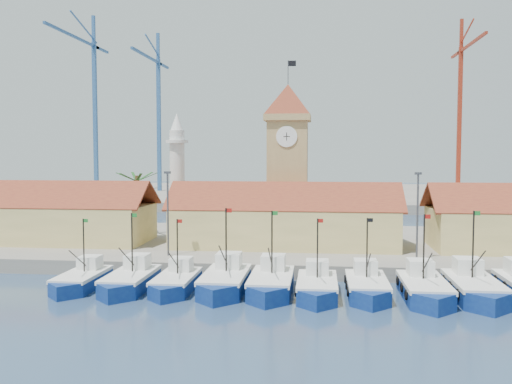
# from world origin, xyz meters

# --- Properties ---
(ground) EXTENTS (400.00, 400.00, 0.00)m
(ground) POSITION_xyz_m (0.00, 0.00, 0.00)
(ground) COLOR #1B2F48
(ground) RESTS_ON ground
(quay) EXTENTS (140.00, 32.00, 1.50)m
(quay) POSITION_xyz_m (0.00, 24.00, 0.75)
(quay) COLOR gray
(quay) RESTS_ON ground
(terminal) EXTENTS (240.00, 80.00, 2.00)m
(terminal) POSITION_xyz_m (0.00, 110.00, 1.00)
(terminal) COLOR gray
(terminal) RESTS_ON ground
(boat_0) EXTENTS (3.26, 8.93, 6.75)m
(boat_0) POSITION_xyz_m (-17.67, 2.47, 0.70)
(boat_0) COLOR navy
(boat_0) RESTS_ON ground
(boat_1) EXTENTS (3.55, 9.73, 7.36)m
(boat_1) POSITION_xyz_m (-13.03, 2.37, 0.76)
(boat_1) COLOR navy
(boat_1) RESTS_ON ground
(boat_2) EXTENTS (3.30, 9.03, 6.83)m
(boat_2) POSITION_xyz_m (-8.78, 2.48, 0.71)
(boat_2) COLOR navy
(boat_2) RESTS_ON ground
(boat_3) EXTENTS (3.81, 10.43, 7.89)m
(boat_3) POSITION_xyz_m (-4.35, 2.79, 0.82)
(boat_3) COLOR navy
(boat_3) RESTS_ON ground
(boat_4) EXTENTS (3.72, 10.19, 7.71)m
(boat_4) POSITION_xyz_m (-0.14, 2.60, 0.80)
(boat_4) COLOR navy
(boat_4) RESTS_ON ground
(boat_5) EXTENTS (3.44, 9.41, 7.12)m
(boat_5) POSITION_xyz_m (3.94, 1.90, 0.74)
(boat_5) COLOR navy
(boat_5) RESTS_ON ground
(boat_6) EXTENTS (3.46, 9.48, 7.17)m
(boat_6) POSITION_xyz_m (8.27, 2.43, 0.74)
(boat_6) COLOR navy
(boat_6) RESTS_ON ground
(boat_7) EXTENTS (3.69, 10.10, 7.64)m
(boat_7) POSITION_xyz_m (13.04, 1.86, 0.79)
(boat_7) COLOR navy
(boat_7) RESTS_ON ground
(boat_8) EXTENTS (3.83, 10.48, 7.93)m
(boat_8) POSITION_xyz_m (17.30, 2.51, 0.82)
(boat_8) COLOR navy
(boat_8) RESTS_ON ground
(hall_left) EXTENTS (31.20, 10.13, 7.61)m
(hall_left) POSITION_xyz_m (-32.00, 20.00, 3.99)
(hall_left) COLOR #E5CC7E
(hall_left) RESTS_ON quay
(hall_center) EXTENTS (27.04, 10.13, 7.61)m
(hall_center) POSITION_xyz_m (0.00, 20.00, 3.99)
(hall_center) COLOR #E5CC7E
(hall_center) RESTS_ON quay
(clock_tower) EXTENTS (5.80, 5.80, 22.70)m
(clock_tower) POSITION_xyz_m (0.00, 26.00, 11.96)
(clock_tower) COLOR tan
(clock_tower) RESTS_ON quay
(minaret) EXTENTS (3.00, 3.00, 16.30)m
(minaret) POSITION_xyz_m (-15.00, 28.00, 9.73)
(minaret) COLOR silver
(minaret) RESTS_ON quay
(palm_tree) EXTENTS (5.60, 5.03, 8.39)m
(palm_tree) POSITION_xyz_m (-20.00, 26.00, 6.25)
(palm_tree) COLOR brown
(palm_tree) RESTS_ON quay
(lamp_posts) EXTENTS (80.70, 0.25, 9.03)m
(lamp_posts) POSITION_xyz_m (0.50, 12.00, 6.48)
(lamp_posts) COLOR #3F3F44
(lamp_posts) RESTS_ON quay
(crane_blue_far) EXTENTS (1.00, 37.87, 47.17)m
(crane_blue_far) POSITION_xyz_m (-56.37, 99.98, 28.60)
(crane_blue_far) COLOR #2F5A90
(crane_blue_far) RESTS_ON terminal
(crane_blue_near) EXTENTS (1.00, 32.38, 43.42)m
(crane_blue_near) POSITION_xyz_m (-40.45, 106.67, 26.07)
(crane_blue_near) COLOR #2F5A90
(crane_blue_near) RESTS_ON terminal
(crane_red_right) EXTENTS (1.00, 32.37, 44.50)m
(crane_red_right) POSITION_xyz_m (39.67, 103.70, 26.66)
(crane_red_right) COLOR maroon
(crane_red_right) RESTS_ON terminal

